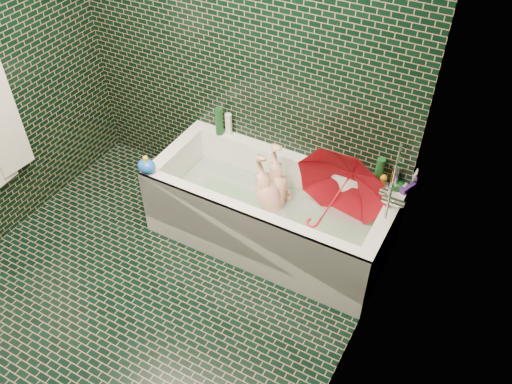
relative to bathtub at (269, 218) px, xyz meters
The scene contains 18 objects.
floor 1.12m from the bathtub, 114.07° to the right, with size 2.80×2.80×0.00m, color black.
wall_back 1.20m from the bathtub, 138.90° to the left, with size 2.80×2.80×0.00m, color black.
wall_right 1.68m from the bathtub, 49.85° to the right, with size 2.80×2.80×0.00m, color black.
bathtub is the anchor object (origin of this frame).
bath_mat 0.06m from the bathtub, 90.00° to the left, with size 1.35×0.47×0.01m, color green.
water 0.09m from the bathtub, 90.00° to the left, with size 1.48×0.53×0.00m, color silver.
faucet 0.99m from the bathtub, ahead, with size 0.18×0.19×0.55m.
child 0.11m from the bathtub, 73.10° to the left, with size 0.32×0.21×0.89m, color #F4B299.
umbrella 0.57m from the bathtub, ahead, with size 0.64×0.64×0.56m, color red.
soap_bottle_a 0.93m from the bathtub, 22.77° to the left, with size 0.09×0.09×0.24m, color white.
soap_bottle_b 0.93m from the bathtub, 22.14° to the left, with size 0.08×0.08×0.18m, color #3B1D6E.
soap_bottle_c 0.91m from the bathtub, 22.30° to the left, with size 0.13×0.13×0.16m, color #12421B.
bottle_right_tall 0.85m from the bathtub, 27.45° to the left, with size 0.06×0.06×0.22m, color #12421B.
bottle_right_pump 0.93m from the bathtub, 25.28° to the left, with size 0.05×0.05×0.17m, color silver.
bottle_left_tall 0.82m from the bathtub, 151.61° to the left, with size 0.06×0.06×0.22m, color #12421B.
bottle_left_short 0.78m from the bathtub, 146.34° to the left, with size 0.05×0.05×0.17m, color white.
rubber_duck 0.83m from the bathtub, 27.50° to the left, with size 0.13×0.11×0.10m.
bath_toy 0.94m from the bathtub, 158.82° to the right, with size 0.16×0.15×0.13m.
Camera 1 is at (1.70, -1.48, 2.96)m, focal length 38.00 mm.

